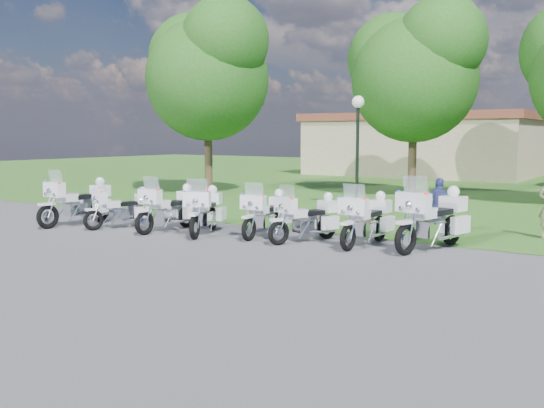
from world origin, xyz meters
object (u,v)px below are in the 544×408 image
Objects in this scene: motorcycle_0 at (79,201)px; motorcycle_6 at (367,219)px; motorcycle_1 at (122,207)px; motorcycle_2 at (170,207)px; motorcycle_5 at (308,217)px; lamp_post at (358,124)px; bystander_c at (439,208)px; motorcycle_7 at (434,218)px; motorcycle_4 at (267,213)px; motorcycle_3 at (205,210)px.

motorcycle_6 is at bearing -165.29° from motorcycle_0.
motorcycle_2 reaches higher than motorcycle_1.
motorcycle_5 reaches higher than motorcycle_1.
motorcycle_1 is at bearing -165.02° from motorcycle_0.
lamp_post reaches higher than motorcycle_5.
bystander_c reaches higher than motorcycle_1.
motorcycle_0 is 10.36m from motorcycle_7.
motorcycle_6 reaches higher than motorcycle_1.
motorcycle_0 is 1.24× the size of motorcycle_1.
motorcycle_2 is (1.51, 0.38, 0.06)m from motorcycle_1.
motorcycle_4 reaches higher than motorcycle_1.
motorcycle_4 is at bearing -162.50° from motorcycle_0.
motorcycle_0 is 1.58m from motorcycle_1.
motorcycle_4 is at bearing 178.10° from motorcycle_3.
motorcycle_6 is at bearing -61.86° from lamp_post.
lamp_post is (2.10, 7.52, 2.43)m from motorcycle_2.
motorcycle_1 is 0.88× the size of motorcycle_6.
motorcycle_1 is 0.96× the size of motorcycle_5.
motorcycle_2 is 1.08× the size of motorcycle_3.
motorcycle_1 is 8.88m from bystander_c.
motorcycle_2 is 0.57× the size of lamp_post.
motorcycle_7 reaches higher than motorcycle_2.
motorcycle_1 is at bearing 29.92° from motorcycle_5.
motorcycle_1 is 0.87× the size of motorcycle_2.
motorcycle_0 is at bearing 9.09° from motorcycle_4.
motorcycle_0 is at bearing 30.15° from motorcycle_5.
motorcycle_3 is at bearing -173.17° from motorcycle_2.
lamp_post reaches higher than motorcycle_6.
motorcycle_7 reaches higher than bystander_c.
motorcycle_6 is at bearing 167.87° from motorcycle_3.
motorcycle_4 is 7.22m from lamp_post.
motorcycle_6 is 1.48× the size of bystander_c.
bystander_c reaches higher than motorcycle_4.
lamp_post is at bearing -118.63° from motorcycle_0.
lamp_post is (-2.01, 6.86, 2.47)m from motorcycle_5.
motorcycle_6 is (4.38, 0.89, 0.00)m from motorcycle_3.
motorcycle_4 is at bearing -164.21° from motorcycle_2.
motorcycle_3 is (1.19, 0.14, -0.01)m from motorcycle_2.
motorcycle_7 is at bearing -149.85° from motorcycle_1.
bystander_c is at bearing -153.48° from motorcycle_4.
lamp_post is at bearing -105.24° from motorcycle_2.
motorcycle_3 is 1.39× the size of bystander_c.
motorcycle_5 is 1.35× the size of bystander_c.
motorcycle_0 is 4.32m from motorcycle_3.
motorcycle_6 is 7.76m from lamp_post.
motorcycle_4 is at bearing 14.85° from motorcycle_5.
motorcycle_7 is (1.52, 0.38, 0.09)m from motorcycle_6.
motorcycle_4 is at bearing -146.62° from motorcycle_1.
motorcycle_7 reaches higher than motorcycle_0.
bystander_c is (1.07, 2.10, 0.13)m from motorcycle_6.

